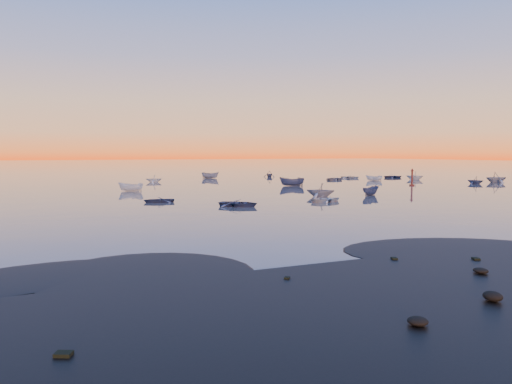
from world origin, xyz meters
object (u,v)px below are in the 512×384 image
boat_near_right (320,197)px  channel_marker (412,179)px  boat_near_left (239,206)px  boat_near_center (371,195)px

boat_near_right → channel_marker: (25.97, 12.11, 1.22)m
boat_near_right → channel_marker: bearing=161.3°
boat_near_left → boat_near_center: (21.21, 5.37, 0.00)m
boat_near_center → boat_near_left: bearing=78.2°
boat_near_left → boat_near_right: bearing=-22.9°
boat_near_center → channel_marker: (18.83, 13.15, 1.22)m
boat_near_left → boat_near_right: 15.47m
boat_near_right → channel_marker: channel_marker is taller
boat_near_left → channel_marker: (40.05, 18.52, 1.22)m
channel_marker → boat_near_right: bearing=-155.0°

